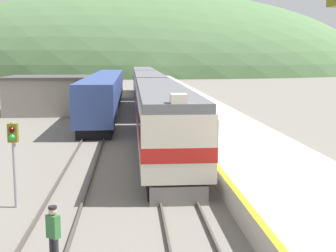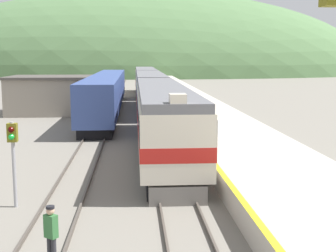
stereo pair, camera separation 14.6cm
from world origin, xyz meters
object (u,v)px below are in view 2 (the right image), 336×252
(express_train_lead_car, at_px, (162,116))
(carriage_third, at_px, (145,80))
(signal_post_siding, at_px, (13,146))
(carriage_second, at_px, (150,90))
(siding_train, at_px, (107,93))
(track_worker, at_px, (51,232))

(express_train_lead_car, height_order, carriage_third, express_train_lead_car)
(express_train_lead_car, xyz_separation_m, signal_post_siding, (-6.28, -10.16, 0.22))
(carriage_second, height_order, carriage_third, same)
(carriage_second, bearing_deg, express_train_lead_car, -90.00)
(carriage_third, bearing_deg, siding_train, -101.78)
(express_train_lead_car, bearing_deg, signal_post_siding, -121.71)
(siding_train, bearing_deg, track_worker, -89.22)
(carriage_third, relative_size, track_worker, 11.28)
(carriage_third, relative_size, signal_post_siding, 5.90)
(express_train_lead_car, distance_m, signal_post_siding, 11.95)
(carriage_second, height_order, siding_train, carriage_second)
(carriage_second, distance_m, carriage_third, 20.49)
(express_train_lead_car, bearing_deg, carriage_second, 90.00)
(express_train_lead_car, height_order, siding_train, express_train_lead_car)
(signal_post_siding, xyz_separation_m, track_worker, (2.30, -5.32, -1.41))
(express_train_lead_car, xyz_separation_m, siding_train, (-4.48, 20.73, -0.18))
(express_train_lead_car, relative_size, signal_post_siding, 6.49)
(carriage_second, xyz_separation_m, track_worker, (-3.98, -37.19, -1.18))
(carriage_second, distance_m, track_worker, 37.42)
(express_train_lead_car, bearing_deg, carriage_third, 90.00)
(express_train_lead_car, xyz_separation_m, carriage_second, (0.00, 21.71, -0.01))
(siding_train, bearing_deg, express_train_lead_car, -77.81)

